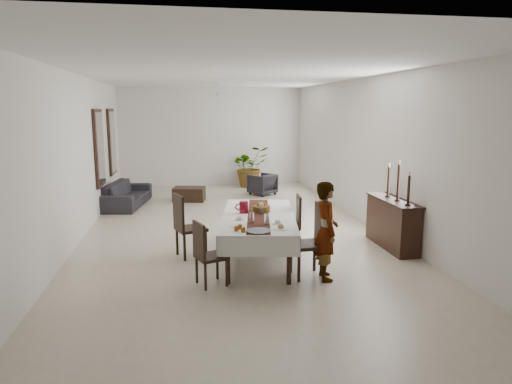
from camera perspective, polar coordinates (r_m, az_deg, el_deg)
name	(u,v)px	position (r m, az deg, el deg)	size (l,w,h in m)	color
floor	(233,231)	(9.61, -2.93, -4.91)	(6.00, 12.00, 0.00)	beige
ceiling	(231,74)	(9.29, -3.11, 14.49)	(6.00, 12.00, 0.02)	white
wall_back	(212,137)	(15.28, -5.55, 6.85)	(6.00, 0.02, 3.20)	white
wall_front	(321,234)	(3.50, 8.08, -5.24)	(6.00, 0.02, 3.20)	white
wall_left	(78,158)	(9.47, -21.42, 4.02)	(0.02, 12.00, 3.20)	white
wall_right	(371,153)	(10.10, 14.21, 4.77)	(0.02, 12.00, 3.20)	white
dining_table_top	(258,217)	(7.70, 0.31, -3.14)	(1.01, 2.43, 0.05)	black
table_leg_fl	(228,261)	(6.71, -3.54, -8.59)	(0.07, 0.07, 0.71)	black
table_leg_fr	(289,261)	(6.71, 4.15, -8.60)	(0.07, 0.07, 0.71)	black
table_leg_bl	(236,222)	(8.92, -2.56, -3.76)	(0.07, 0.07, 0.71)	black
table_leg_br	(281,222)	(8.92, 3.17, -3.77)	(0.07, 0.07, 0.71)	black
tablecloth_top	(258,215)	(7.69, 0.31, -2.92)	(1.19, 2.61, 0.01)	white
tablecloth_drape_left	(224,224)	(7.75, -4.08, -3.96)	(0.01, 2.61, 0.30)	white
tablecloth_drape_right	(293,224)	(7.75, 4.70, -3.97)	(0.01, 2.61, 0.30)	white
tablecloth_drape_near	(258,247)	(6.48, 0.30, -6.84)	(1.19, 0.01, 0.30)	silver
tablecloth_drape_far	(258,207)	(8.99, 0.31, -1.92)	(1.19, 0.01, 0.30)	white
table_runner	(258,215)	(7.69, 0.31, -2.86)	(0.35, 2.53, 0.00)	#512317
red_pitcher	(244,207)	(7.82, -1.54, -1.89)	(0.15, 0.15, 0.20)	maroon
pitcher_handle	(239,207)	(7.82, -2.17, -1.89)	(0.12, 0.12, 0.02)	maroon
wine_glass_near	(266,219)	(7.03, 1.30, -3.43)	(0.07, 0.07, 0.17)	silver
wine_glass_mid	(252,218)	(7.13, -0.51, -3.23)	(0.07, 0.07, 0.17)	silver
wine_glass_far	(261,209)	(7.72, 0.68, -2.17)	(0.07, 0.07, 0.17)	white
teacup_right	(278,222)	(7.10, 2.76, -3.76)	(0.09, 0.09, 0.06)	silver
saucer_right	(278,223)	(7.11, 2.76, -3.95)	(0.15, 0.15, 0.01)	white
teacup_left	(240,218)	(7.35, -2.06, -3.27)	(0.09, 0.09, 0.06)	white
saucer_left	(240,220)	(7.35, -2.06, -3.46)	(0.15, 0.15, 0.01)	silver
plate_near_right	(281,228)	(6.82, 3.12, -4.57)	(0.24, 0.24, 0.02)	white
bread_near_right	(281,227)	(6.81, 3.12, -4.35)	(0.09, 0.09, 0.09)	tan
plate_near_left	(239,226)	(6.96, -2.20, -4.25)	(0.24, 0.24, 0.02)	white
plate_far_left	(241,207)	(8.24, -1.94, -1.93)	(0.24, 0.24, 0.02)	white
serving_tray	(258,231)	(6.66, 0.31, -4.89)	(0.36, 0.36, 0.02)	#434449
jam_jar_a	(243,230)	(6.63, -1.62, -4.72)	(0.06, 0.06, 0.08)	brown
jam_jar_b	(236,229)	(6.69, -2.48, -4.59)	(0.06, 0.06, 0.08)	#904414
jam_jar_c	(240,227)	(6.79, -2.01, -4.37)	(0.06, 0.06, 0.08)	#994316
fruit_basket	(261,209)	(7.93, 0.67, -2.10)	(0.30, 0.30, 0.10)	brown
fruit_red	(263,204)	(7.93, 0.89, -1.53)	(0.09, 0.09, 0.09)	#9C2C0F
fruit_green	(259,204)	(7.94, 0.38, -1.52)	(0.08, 0.08, 0.08)	#5A8E2A
fruit_yellow	(261,205)	(7.86, 0.68, -1.64)	(0.08, 0.08, 0.08)	gold
chair_right_near_seat	(307,245)	(7.01, 6.43, -6.58)	(0.48, 0.48, 0.05)	black
chair_right_near_leg_fl	(324,265)	(6.98, 8.45, -8.96)	(0.05, 0.05, 0.47)	black
chair_right_near_leg_fr	(314,256)	(7.33, 7.31, -7.99)	(0.05, 0.05, 0.47)	black
chair_right_near_leg_bl	(299,267)	(6.85, 5.39, -9.27)	(0.05, 0.05, 0.47)	black
chair_right_near_leg_br	(291,258)	(7.20, 4.38, -8.26)	(0.05, 0.05, 0.47)	black
chair_right_near_back	(321,223)	(7.00, 8.16, -3.89)	(0.48, 0.04, 0.61)	black
chair_right_far_seat	(288,226)	(8.24, 3.98, -4.28)	(0.43, 0.43, 0.05)	black
chair_right_far_leg_fl	(298,242)	(8.16, 5.33, -6.18)	(0.04, 0.04, 0.42)	black
chair_right_far_leg_fr	(296,236)	(8.50, 5.00, -5.51)	(0.04, 0.04, 0.42)	black
chair_right_far_leg_bl	(279,242)	(8.12, 2.86, -6.24)	(0.04, 0.04, 0.42)	black
chair_right_far_leg_br	(277,236)	(8.46, 2.63, -5.56)	(0.04, 0.04, 0.42)	black
chair_right_far_back	(299,210)	(8.20, 5.36, -2.28)	(0.43, 0.04, 0.55)	black
chair_left_near_seat	(211,257)	(6.69, -5.61, -8.06)	(0.40, 0.40, 0.05)	black
chair_left_near_leg_fl	(197,270)	(6.85, -7.42, -9.63)	(0.04, 0.04, 0.40)	black
chair_left_near_leg_fr	(205,277)	(6.56, -6.34, -10.53)	(0.04, 0.04, 0.40)	black
chair_left_near_leg_bl	(217,266)	(6.97, -4.86, -9.23)	(0.04, 0.04, 0.40)	black
chair_left_near_leg_br	(227,273)	(6.69, -3.68, -10.08)	(0.04, 0.04, 0.40)	black
chair_left_near_back	(199,240)	(6.54, -7.14, -6.00)	(0.40, 0.04, 0.51)	black
chair_left_far_seat	(191,229)	(7.97, -8.13, -4.57)	(0.47, 0.47, 0.05)	black
chair_left_far_leg_fl	(177,242)	(8.16, -9.83, -6.17)	(0.05, 0.05, 0.46)	black
chair_left_far_leg_fr	(185,248)	(7.81, -8.91, -6.89)	(0.05, 0.05, 0.46)	black
chair_left_far_leg_bl	(198,239)	(8.28, -7.31, -5.85)	(0.05, 0.05, 0.46)	black
chair_left_far_leg_br	(206,244)	(7.94, -6.29, -6.54)	(0.05, 0.05, 0.46)	black
chair_left_far_back	(179,212)	(7.83, -9.65, -2.49)	(0.47, 0.04, 0.60)	black
woman	(326,231)	(6.88, 8.75, -4.82)	(0.54, 0.36, 1.49)	#919499
sideboard_body	(392,224)	(8.78, 16.65, -3.87)	(0.39, 1.46, 0.87)	black
sideboard_top	(393,200)	(8.69, 16.81, -0.98)	(0.43, 1.51, 0.03)	black
candlestick_near_base	(408,205)	(8.22, 18.44, -1.50)	(0.10, 0.10, 0.03)	black
candlestick_near_shaft	(409,190)	(8.17, 18.55, 0.26)	(0.05, 0.05, 0.49)	black
candlestick_near_candle	(410,173)	(8.13, 18.66, 2.22)	(0.03, 0.03, 0.08)	beige
candlestick_mid_base	(397,200)	(8.55, 17.24, -0.98)	(0.10, 0.10, 0.03)	black
candlestick_mid_shaft	(398,182)	(8.50, 17.36, 1.20)	(0.05, 0.05, 0.63)	black
candlestick_mid_candle	(399,162)	(8.45, 17.49, 3.57)	(0.03, 0.03, 0.08)	beige
candlestick_far_base	(388,196)	(8.90, 16.13, -0.49)	(0.10, 0.10, 0.03)	black
candlestick_far_shaft	(388,181)	(8.85, 16.23, 1.30)	(0.05, 0.05, 0.53)	black
candlestick_far_candle	(389,165)	(8.81, 16.33, 3.26)	(0.03, 0.03, 0.08)	white
sofa	(127,194)	(12.49, -15.83, -0.24)	(2.14, 0.84, 0.63)	#29262B
armchair	(262,184)	(13.56, 0.79, 0.98)	(0.67, 0.69, 0.63)	#29262B
coffee_table	(189,194)	(12.81, -8.36, -0.26)	(0.85, 0.57, 0.38)	black
potted_plant	(250,166)	(14.95, -0.78, 3.23)	(1.20, 1.04, 1.33)	#2B4E1F
mirror_frame_near	(99,148)	(11.61, -19.01, 5.22)	(0.06, 1.05, 1.85)	black
mirror_glass_near	(101,148)	(11.61, -18.84, 5.23)	(0.01, 0.90, 1.70)	silver
mirror_frame_far	(112,142)	(13.68, -17.58, 6.01)	(0.06, 1.05, 1.85)	black
mirror_glass_far	(113,142)	(13.68, -17.44, 6.01)	(0.01, 0.90, 1.70)	silver
fan_rod	(219,86)	(12.27, -4.69, 13.01)	(0.04, 0.04, 0.20)	white
fan_hub	(219,94)	(12.26, -4.68, 12.08)	(0.16, 0.16, 0.08)	white
fan_blade_n	(218,95)	(12.61, -4.82, 12.03)	(0.10, 0.55, 0.01)	white
fan_blade_s	(220,94)	(11.91, -4.54, 12.13)	(0.10, 0.55, 0.01)	silver
fan_blade_e	(232,94)	(12.30, -3.02, 12.09)	(0.55, 0.10, 0.01)	silver
fan_blade_w	(205,94)	(12.24, -6.35, 12.05)	(0.55, 0.10, 0.01)	white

